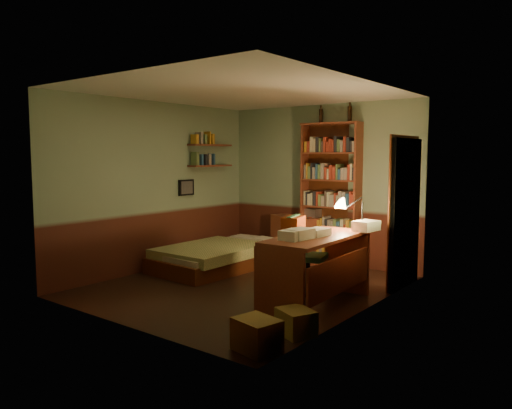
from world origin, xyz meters
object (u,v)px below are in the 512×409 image
Objects in this scene: desk_lamp at (362,207)px; office_chair at (308,259)px; bookshelf at (331,195)px; cardboard_box_a at (257,335)px; dresser at (295,239)px; mini_stereo at (312,213)px; cardboard_box_b at (296,322)px; desk at (316,271)px; bed at (221,248)px.

desk_lamp reaches higher than office_chair.
bookshelf is 1.83m from office_chair.
bookshelf is 3.88m from cardboard_box_a.
office_chair reaches higher than dresser.
desk_lamp reaches higher than dresser.
cardboard_box_b is at bearing -55.67° from mini_stereo.
desk_lamp is (1.79, -1.20, 0.75)m from dresser.
bookshelf is (0.36, -0.04, 0.32)m from mini_stereo.
desk_lamp is at bearing -51.93° from bookshelf.
cardboard_box_b is (1.29, -2.97, -1.02)m from bookshelf.
bookshelf reaches higher than desk.
bed is 3.47m from cardboard_box_a.
cardboard_box_a is at bearing -87.37° from office_chair.
dresser reaches higher than cardboard_box_a.
bed is 0.93× the size of bookshelf.
mini_stereo is 0.11× the size of bookshelf.
bookshelf is at bearing 109.19° from cardboard_box_a.
cardboard_box_b is at bearing -31.86° from bed.
dresser reaches higher than cardboard_box_b.
bed is 5.37× the size of cardboard_box_a.
bookshelf is (1.30, 1.18, 0.83)m from bed.
bed is at bearing -121.97° from mini_stereo.
office_chair reaches higher than bed.
desk is at bearing -96.87° from desk_lamp.
cardboard_box_b is at bearing -72.64° from desk.
bookshelf is at bearing 45.02° from bed.
desk is 1.04m from cardboard_box_b.
bed is 1.94m from bookshelf.
bookshelf is 3.39m from cardboard_box_b.
desk_lamp is (0.22, 0.74, 0.71)m from desk.
mini_stereo is at bearing 48.31° from dresser.
mini_stereo reaches higher than office_chair.
dresser reaches higher than bed.
cardboard_box_b is at bearing 84.51° from cardboard_box_a.
desk_lamp is at bearing -10.77° from dresser.
dresser is at bearing -149.00° from mini_stereo.
cardboard_box_b is (0.12, -1.69, -1.00)m from desk_lamp.
cardboard_box_a is at bearing -40.14° from bed.
mini_stereo is 2.04m from desk_lamp.
cardboard_box_a is (1.59, -3.58, -0.68)m from mini_stereo.
desk reaches higher than bed.
cardboard_box_b is (0.34, -0.94, -0.29)m from desk.
bed reaches higher than cardboard_box_b.
cardboard_box_b is (1.91, -2.89, -0.25)m from dresser.
office_chair is 1.59m from cardboard_box_b.
bookshelf is 5.75× the size of cardboard_box_a.
cardboard_box_a is at bearing -81.70° from desk.
dresser is 3.93m from cardboard_box_a.
bookshelf reaches higher than office_chair.
mini_stereo is at bearing 55.14° from bed.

